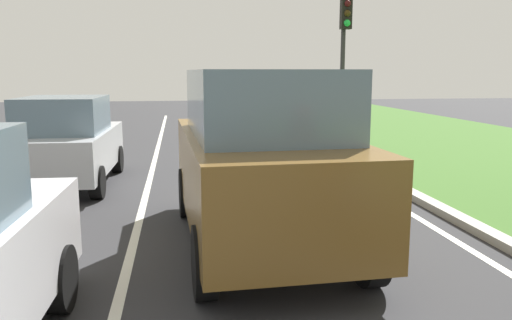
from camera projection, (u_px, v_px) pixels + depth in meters
The scene contains 7 objects.
ground_plane at pixel (183, 176), 11.28m from camera, with size 60.00×60.00×0.00m, color #2D2D30.
lane_line_center at pixel (150, 177), 11.17m from camera, with size 0.12×32.00×0.01m, color silver.
lane_line_right_edge at pixel (342, 171), 11.80m from camera, with size 0.12×32.00×0.01m, color silver.
curb_right at pixel (363, 168), 11.87m from camera, with size 0.24×48.00×0.12m, color #9E9B93.
car_suv_ahead at pixel (261, 158), 6.62m from camera, with size 2.12×4.57×2.28m.
car_hatchback_far at pixel (67, 142), 10.22m from camera, with size 1.81×3.74×1.78m.
traffic_light_near_right at pixel (344, 42), 15.56m from camera, with size 0.32×0.50×4.66m.
Camera 1 is at (-0.07, 2.83, 2.26)m, focal length 36.23 mm.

